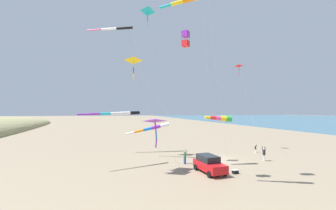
% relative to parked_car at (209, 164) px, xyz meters
% --- Properties ---
extents(ground_plane, '(600.00, 600.00, 0.00)m').
position_rel_parked_car_xyz_m(ground_plane, '(4.41, 5.33, -0.95)').
color(ground_plane, gray).
extents(parked_car, '(2.39, 4.45, 1.85)m').
position_rel_parked_car_xyz_m(parked_car, '(0.00, 0.00, 0.00)').
color(parked_car, red).
rests_on(parked_car, ground_plane).
extents(cooler_box, '(0.62, 0.42, 0.42)m').
position_rel_parked_car_xyz_m(cooler_box, '(2.53, -1.08, -0.74)').
color(cooler_box, black).
rests_on(cooler_box, ground_plane).
extents(person_adult_flyer, '(0.60, 0.67, 1.87)m').
position_rel_parked_car_xyz_m(person_adult_flyer, '(9.58, 3.09, 0.07)').
color(person_adult_flyer, silver).
rests_on(person_adult_flyer, ground_plane).
extents(person_child_green_jacket, '(0.63, 0.57, 1.76)m').
position_rel_parked_car_xyz_m(person_child_green_jacket, '(-1.29, 4.25, 0.01)').
color(person_child_green_jacket, '#335199').
rests_on(person_child_green_jacket, ground_plane).
extents(person_child_grey_jacket, '(0.42, 0.46, 1.28)m').
position_rel_parked_car_xyz_m(person_child_grey_jacket, '(12.21, 8.29, -0.26)').
color(person_child_grey_jacket, silver).
rests_on(person_child_grey_jacket, ground_plane).
extents(kite_delta_rainbow_low_near, '(8.85, 8.02, 14.91)m').
position_rel_parked_car_xyz_m(kite_delta_rainbow_low_near, '(-7.18, 11.02, 13.44)').
color(kite_delta_rainbow_low_near, yellow).
rests_on(kite_delta_rainbow_low_near, ground_plane).
extents(kite_box_long_streamer_right, '(15.44, 2.03, 14.84)m').
position_rel_parked_car_xyz_m(kite_box_long_streamer_right, '(-3.07, -1.18, 13.07)').
color(kite_box_long_streamer_right, purple).
rests_on(kite_box_long_streamer_right, ground_plane).
extents(kite_windsock_green_low_center, '(19.60, 6.31, 4.83)m').
position_rel_parked_car_xyz_m(kite_windsock_green_low_center, '(-3.63, 13.10, 3.01)').
color(kite_windsock_green_low_center, white).
rests_on(kite_windsock_green_low_center, ground_plane).
extents(kite_windsock_small_distant, '(17.90, 10.24, 6.71)m').
position_rel_parked_car_xyz_m(kite_windsock_small_distant, '(-9.46, 5.21, 5.47)').
color(kite_windsock_small_distant, black).
rests_on(kite_windsock_small_distant, ground_plane).
extents(kite_windsock_blue_topmost, '(10.69, 2.56, 6.13)m').
position_rel_parked_car_xyz_m(kite_windsock_blue_topmost, '(3.11, 2.77, 4.83)').
color(kite_windsock_blue_topmost, green).
rests_on(kite_windsock_blue_topmost, ground_plane).
extents(kite_delta_orange_high_right, '(4.01, 1.91, 5.97)m').
position_rel_parked_car_xyz_m(kite_delta_orange_high_right, '(-5.54, 2.42, 4.60)').
color(kite_delta_orange_high_right, purple).
rests_on(kite_delta_orange_high_right, ground_plane).
extents(kite_delta_purple_drifting, '(6.50, 1.08, 20.51)m').
position_rel_parked_car_xyz_m(kite_delta_purple_drifting, '(-5.75, 6.44, 19.04)').
color(kite_delta_purple_drifting, '#1EB7C6').
rests_on(kite_delta_purple_drifting, ground_plane).
extents(kite_delta_long_streamer_left, '(3.60, 2.52, 15.04)m').
position_rel_parked_car_xyz_m(kite_delta_long_streamer_left, '(11.66, 11.87, 13.81)').
color(kite_delta_long_streamer_left, red).
rests_on(kite_delta_long_streamer_left, ground_plane).
extents(kite_windsock_teal_far_right, '(9.73, 6.68, 18.74)m').
position_rel_parked_car_xyz_m(kite_windsock_teal_far_right, '(-9.79, 9.51, 17.57)').
color(kite_windsock_teal_far_right, black).
rests_on(kite_windsock_teal_far_right, ground_plane).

